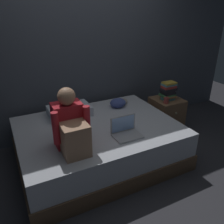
% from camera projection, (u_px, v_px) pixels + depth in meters
% --- Properties ---
extents(ground_plane, '(8.00, 8.00, 0.00)m').
position_uv_depth(ground_plane, '(123.00, 167.00, 2.98)').
color(ground_plane, '#2D2D33').
extents(wall_back, '(5.60, 0.10, 2.70)m').
position_uv_depth(wall_back, '(84.00, 46.00, 3.39)').
color(wall_back, '#424751').
rests_on(wall_back, ground_plane).
extents(bed, '(2.00, 1.50, 0.51)m').
position_uv_depth(bed, '(99.00, 143.00, 3.04)').
color(bed, brown).
rests_on(bed, ground_plane).
extents(nightstand, '(0.44, 0.46, 0.55)m').
position_uv_depth(nightstand, '(166.00, 115.00, 3.76)').
color(nightstand, brown).
rests_on(nightstand, ground_plane).
extents(person_sitting, '(0.39, 0.44, 0.66)m').
position_uv_depth(person_sitting, '(71.00, 127.00, 2.37)').
color(person_sitting, '#B21E28').
rests_on(person_sitting, bed).
extents(laptop, '(0.32, 0.23, 0.22)m').
position_uv_depth(laptop, '(126.00, 131.00, 2.69)').
color(laptop, '#9EA0A5').
rests_on(laptop, bed).
extents(pillow, '(0.56, 0.36, 0.13)m').
position_uv_depth(pillow, '(70.00, 111.00, 3.17)').
color(pillow, silver).
rests_on(pillow, bed).
extents(book_stack, '(0.23, 0.18, 0.28)m').
position_uv_depth(book_stack, '(168.00, 91.00, 3.57)').
color(book_stack, teal).
rests_on(book_stack, nightstand).
extents(mug, '(0.08, 0.08, 0.09)m').
position_uv_depth(mug, '(166.00, 100.00, 3.48)').
color(mug, '#933833').
rests_on(mug, nightstand).
extents(clothes_pile, '(0.32, 0.24, 0.13)m').
position_uv_depth(clothes_pile, '(119.00, 103.00, 3.45)').
color(clothes_pile, '#3D4C8E').
rests_on(clothes_pile, bed).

